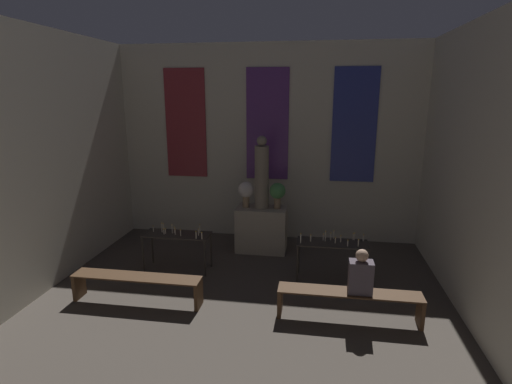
{
  "coord_description": "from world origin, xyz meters",
  "views": [
    {
      "loc": [
        1.18,
        1.78,
        3.44
      ],
      "look_at": [
        0.0,
        9.34,
        1.55
      ],
      "focal_mm": 28.0,
      "sensor_mm": 36.0,
      "label": 1
    }
  ],
  "objects_px": {
    "statue": "(262,175)",
    "flower_vase_left": "(246,191)",
    "candle_rack_left": "(177,238)",
    "altar": "(262,229)",
    "flower_vase_right": "(278,192)",
    "pew_back_right": "(349,299)",
    "pew_back_left": "(137,283)",
    "candle_rack_right": "(332,247)",
    "person_seated": "(361,274)"
  },
  "relations": [
    {
      "from": "flower_vase_right",
      "to": "candle_rack_left",
      "type": "relative_size",
      "value": 0.44
    },
    {
      "from": "altar",
      "to": "candle_rack_right",
      "type": "bearing_deg",
      "value": -40.01
    },
    {
      "from": "altar",
      "to": "candle_rack_left",
      "type": "bearing_deg",
      "value": -139.86
    },
    {
      "from": "flower_vase_right",
      "to": "person_seated",
      "type": "relative_size",
      "value": 0.81
    },
    {
      "from": "candle_rack_right",
      "to": "pew_back_right",
      "type": "height_order",
      "value": "candle_rack_right"
    },
    {
      "from": "flower_vase_left",
      "to": "pew_back_left",
      "type": "height_order",
      "value": "flower_vase_left"
    },
    {
      "from": "flower_vase_left",
      "to": "flower_vase_right",
      "type": "xyz_separation_m",
      "value": [
        0.69,
        0.0,
        0.0
      ]
    },
    {
      "from": "candle_rack_right",
      "to": "pew_back_right",
      "type": "bearing_deg",
      "value": -80.47
    },
    {
      "from": "flower_vase_right",
      "to": "pew_back_left",
      "type": "xyz_separation_m",
      "value": [
        -2.09,
        -2.62,
        -1.0
      ]
    },
    {
      "from": "statue",
      "to": "pew_back_left",
      "type": "xyz_separation_m",
      "value": [
        -1.74,
        -2.62,
        -1.38
      ]
    },
    {
      "from": "candle_rack_left",
      "to": "pew_back_right",
      "type": "relative_size",
      "value": 0.6
    },
    {
      "from": "candle_rack_left",
      "to": "pew_back_left",
      "type": "bearing_deg",
      "value": -99.71
    },
    {
      "from": "altar",
      "to": "candle_rack_left",
      "type": "relative_size",
      "value": 0.84
    },
    {
      "from": "flower_vase_left",
      "to": "candle_rack_left",
      "type": "distance_m",
      "value": 1.85
    },
    {
      "from": "altar",
      "to": "pew_back_left",
      "type": "bearing_deg",
      "value": -123.54
    },
    {
      "from": "pew_back_right",
      "to": "flower_vase_right",
      "type": "bearing_deg",
      "value": 117.95
    },
    {
      "from": "flower_vase_right",
      "to": "candle_rack_left",
      "type": "distance_m",
      "value": 2.35
    },
    {
      "from": "candle_rack_left",
      "to": "pew_back_right",
      "type": "bearing_deg",
      "value": -22.6
    },
    {
      "from": "statue",
      "to": "flower_vase_right",
      "type": "height_order",
      "value": "statue"
    },
    {
      "from": "flower_vase_right",
      "to": "candle_rack_right",
      "type": "distance_m",
      "value": 1.86
    },
    {
      "from": "flower_vase_left",
      "to": "pew_back_right",
      "type": "height_order",
      "value": "flower_vase_left"
    },
    {
      "from": "pew_back_right",
      "to": "person_seated",
      "type": "bearing_deg",
      "value": 0.0
    },
    {
      "from": "altar",
      "to": "flower_vase_right",
      "type": "xyz_separation_m",
      "value": [
        0.35,
        0.0,
        0.86
      ]
    },
    {
      "from": "altar",
      "to": "statue",
      "type": "bearing_deg",
      "value": 0.0
    },
    {
      "from": "flower_vase_left",
      "to": "flower_vase_right",
      "type": "bearing_deg",
      "value": 0.0
    },
    {
      "from": "pew_back_left",
      "to": "person_seated",
      "type": "xyz_separation_m",
      "value": [
        3.63,
        0.0,
        0.43
      ]
    },
    {
      "from": "flower_vase_right",
      "to": "person_seated",
      "type": "bearing_deg",
      "value": -59.51
    },
    {
      "from": "flower_vase_left",
      "to": "candle_rack_left",
      "type": "xyz_separation_m",
      "value": [
        -1.16,
        -1.27,
        -0.69
      ]
    },
    {
      "from": "flower_vase_left",
      "to": "candle_rack_right",
      "type": "bearing_deg",
      "value": -34.31
    },
    {
      "from": "candle_rack_right",
      "to": "pew_back_right",
      "type": "xyz_separation_m",
      "value": [
        0.23,
        -1.36,
        -0.32
      ]
    },
    {
      "from": "statue",
      "to": "candle_rack_left",
      "type": "relative_size",
      "value": 1.2
    },
    {
      "from": "flower_vase_left",
      "to": "pew_back_left",
      "type": "bearing_deg",
      "value": -117.95
    },
    {
      "from": "candle_rack_left",
      "to": "person_seated",
      "type": "bearing_deg",
      "value": -21.68
    },
    {
      "from": "altar",
      "to": "pew_back_left",
      "type": "distance_m",
      "value": 3.15
    },
    {
      "from": "candle_rack_right",
      "to": "flower_vase_left",
      "type": "bearing_deg",
      "value": 145.69
    },
    {
      "from": "person_seated",
      "to": "statue",
      "type": "bearing_deg",
      "value": 125.8
    },
    {
      "from": "altar",
      "to": "candle_rack_left",
      "type": "height_order",
      "value": "altar"
    },
    {
      "from": "candle_rack_left",
      "to": "flower_vase_left",
      "type": "bearing_deg",
      "value": 47.62
    },
    {
      "from": "flower_vase_left",
      "to": "pew_back_right",
      "type": "xyz_separation_m",
      "value": [
        2.09,
        -2.62,
        -1.0
      ]
    },
    {
      "from": "pew_back_left",
      "to": "person_seated",
      "type": "bearing_deg",
      "value": 0.0
    },
    {
      "from": "pew_back_left",
      "to": "person_seated",
      "type": "height_order",
      "value": "person_seated"
    },
    {
      "from": "candle_rack_left",
      "to": "candle_rack_right",
      "type": "relative_size",
      "value": 1.0
    },
    {
      "from": "pew_back_right",
      "to": "person_seated",
      "type": "relative_size",
      "value": 3.13
    },
    {
      "from": "flower_vase_right",
      "to": "altar",
      "type": "bearing_deg",
      "value": 180.0
    },
    {
      "from": "flower_vase_right",
      "to": "candle_rack_right",
      "type": "xyz_separation_m",
      "value": [
        1.16,
        -1.27,
        -0.69
      ]
    },
    {
      "from": "altar",
      "to": "candle_rack_right",
      "type": "xyz_separation_m",
      "value": [
        1.51,
        -1.27,
        0.17
      ]
    },
    {
      "from": "candle_rack_left",
      "to": "statue",
      "type": "bearing_deg",
      "value": 40.14
    },
    {
      "from": "flower_vase_right",
      "to": "person_seated",
      "type": "height_order",
      "value": "flower_vase_right"
    },
    {
      "from": "pew_back_left",
      "to": "statue",
      "type": "bearing_deg",
      "value": 56.46
    },
    {
      "from": "statue",
      "to": "flower_vase_left",
      "type": "height_order",
      "value": "statue"
    }
  ]
}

